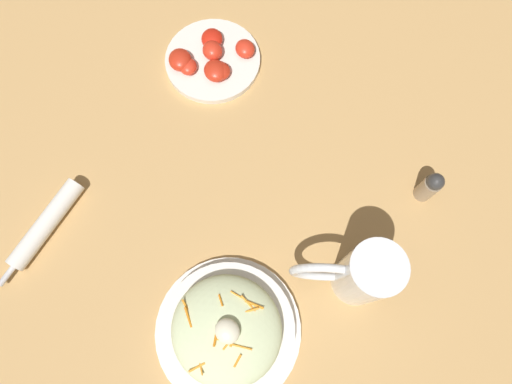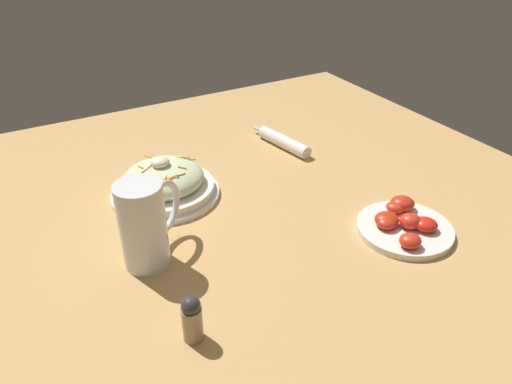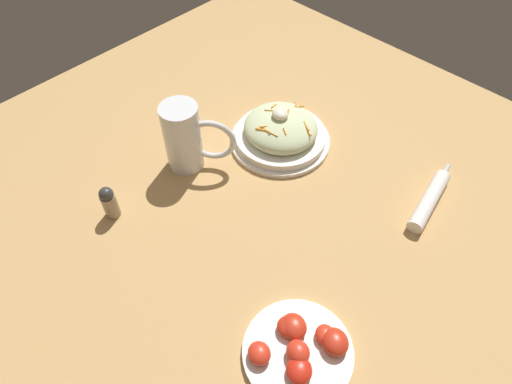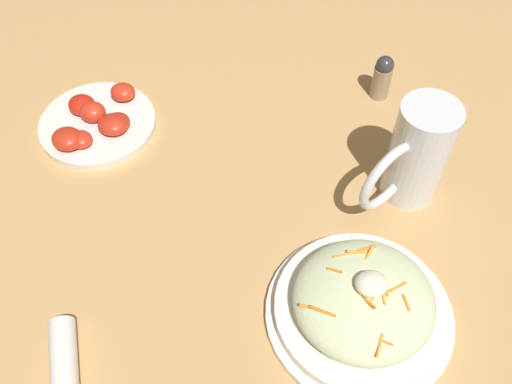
{
  "view_description": "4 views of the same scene",
  "coord_description": "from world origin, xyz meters",
  "px_view_note": "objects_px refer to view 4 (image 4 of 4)",
  "views": [
    {
      "loc": [
        0.14,
        -0.17,
        0.75
      ],
      "look_at": [
        -0.0,
        0.0,
        0.06
      ],
      "focal_mm": 31.36,
      "sensor_mm": 36.0,
      "label": 1
    },
    {
      "loc": [
        0.38,
        0.69,
        0.56
      ],
      "look_at": [
        -0.01,
        -0.0,
        0.07
      ],
      "focal_mm": 34.13,
      "sensor_mm": 36.0,
      "label": 2
    },
    {
      "loc": [
        -0.39,
        0.41,
        0.75
      ],
      "look_at": [
        -0.01,
        0.01,
        0.09
      ],
      "focal_mm": 32.02,
      "sensor_mm": 36.0,
      "label": 3
    },
    {
      "loc": [
        -0.04,
        -0.49,
        0.66
      ],
      "look_at": [
        -0.01,
        -0.03,
        0.06
      ],
      "focal_mm": 40.12,
      "sensor_mm": 36.0,
      "label": 4
    }
  ],
  "objects_px": {
    "beer_mug": "(414,159)",
    "salt_shaker": "(382,77)",
    "salad_plate": "(362,305)",
    "tomato_plate": "(97,122)"
  },
  "relations": [
    {
      "from": "beer_mug",
      "to": "salt_shaker",
      "type": "xyz_separation_m",
      "value": [
        0.0,
        0.2,
        -0.03
      ]
    },
    {
      "from": "salad_plate",
      "to": "beer_mug",
      "type": "bearing_deg",
      "value": 62.05
    },
    {
      "from": "salad_plate",
      "to": "tomato_plate",
      "type": "bearing_deg",
      "value": 135.48
    },
    {
      "from": "beer_mug",
      "to": "tomato_plate",
      "type": "distance_m",
      "value": 0.49
    },
    {
      "from": "beer_mug",
      "to": "tomato_plate",
      "type": "relative_size",
      "value": 0.87
    },
    {
      "from": "tomato_plate",
      "to": "salt_shaker",
      "type": "bearing_deg",
      "value": 5.69
    },
    {
      "from": "tomato_plate",
      "to": "salt_shaker",
      "type": "xyz_separation_m",
      "value": [
        0.46,
        0.05,
        0.03
      ]
    },
    {
      "from": "beer_mug",
      "to": "salt_shaker",
      "type": "distance_m",
      "value": 0.2
    },
    {
      "from": "tomato_plate",
      "to": "beer_mug",
      "type": "bearing_deg",
      "value": -18.89
    },
    {
      "from": "salad_plate",
      "to": "tomato_plate",
      "type": "relative_size",
      "value": 1.27
    }
  ]
}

